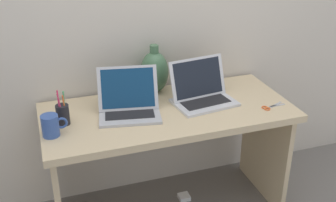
{
  "coord_description": "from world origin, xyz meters",
  "views": [
    {
      "loc": [
        -0.66,
        -1.95,
        1.75
      ],
      "look_at": [
        0.0,
        0.0,
        0.76
      ],
      "focal_mm": 44.78,
      "sensor_mm": 36.0,
      "label": 1
    }
  ],
  "objects_px": {
    "green_vase": "(154,72)",
    "laptop_right": "(201,91)",
    "power_brick": "(184,197)",
    "pen_cup": "(63,114)",
    "scissors": "(270,107)",
    "coffee_mug": "(51,126)",
    "laptop_left": "(129,102)"
  },
  "relations": [
    {
      "from": "pen_cup",
      "to": "coffee_mug",
      "type": "bearing_deg",
      "value": -123.57
    },
    {
      "from": "laptop_left",
      "to": "laptop_right",
      "type": "height_order",
      "value": "laptop_right"
    },
    {
      "from": "laptop_right",
      "to": "scissors",
      "type": "relative_size",
      "value": 2.49
    },
    {
      "from": "green_vase",
      "to": "coffee_mug",
      "type": "bearing_deg",
      "value": -151.61
    },
    {
      "from": "pen_cup",
      "to": "scissors",
      "type": "bearing_deg",
      "value": -8.88
    },
    {
      "from": "laptop_right",
      "to": "power_brick",
      "type": "xyz_separation_m",
      "value": [
        -0.08,
        0.03,
        -0.76
      ]
    },
    {
      "from": "coffee_mug",
      "to": "green_vase",
      "type": "bearing_deg",
      "value": 28.39
    },
    {
      "from": "laptop_right",
      "to": "green_vase",
      "type": "xyz_separation_m",
      "value": [
        -0.21,
        0.21,
        0.06
      ]
    },
    {
      "from": "pen_cup",
      "to": "power_brick",
      "type": "xyz_separation_m",
      "value": [
        0.69,
        0.06,
        -0.75
      ]
    },
    {
      "from": "green_vase",
      "to": "power_brick",
      "type": "distance_m",
      "value": 0.85
    },
    {
      "from": "laptop_right",
      "to": "scissors",
      "type": "bearing_deg",
      "value": -31.46
    },
    {
      "from": "laptop_right",
      "to": "scissors",
      "type": "height_order",
      "value": "laptop_right"
    },
    {
      "from": "green_vase",
      "to": "laptop_right",
      "type": "bearing_deg",
      "value": -44.65
    },
    {
      "from": "green_vase",
      "to": "coffee_mug",
      "type": "relative_size",
      "value": 2.3
    },
    {
      "from": "laptop_right",
      "to": "coffee_mug",
      "type": "relative_size",
      "value": 2.9
    },
    {
      "from": "laptop_right",
      "to": "power_brick",
      "type": "height_order",
      "value": "laptop_right"
    },
    {
      "from": "pen_cup",
      "to": "scissors",
      "type": "height_order",
      "value": "pen_cup"
    },
    {
      "from": "laptop_right",
      "to": "green_vase",
      "type": "bearing_deg",
      "value": 135.35
    },
    {
      "from": "laptop_right",
      "to": "pen_cup",
      "type": "distance_m",
      "value": 0.78
    },
    {
      "from": "laptop_left",
      "to": "green_vase",
      "type": "height_order",
      "value": "green_vase"
    },
    {
      "from": "laptop_right",
      "to": "power_brick",
      "type": "bearing_deg",
      "value": 160.25
    },
    {
      "from": "pen_cup",
      "to": "laptop_left",
      "type": "bearing_deg",
      "value": 4.13
    },
    {
      "from": "laptop_left",
      "to": "scissors",
      "type": "height_order",
      "value": "laptop_left"
    },
    {
      "from": "pen_cup",
      "to": "scissors",
      "type": "xyz_separation_m",
      "value": [
        1.1,
        -0.17,
        -0.05
      ]
    },
    {
      "from": "green_vase",
      "to": "power_brick",
      "type": "height_order",
      "value": "green_vase"
    },
    {
      "from": "laptop_left",
      "to": "scissors",
      "type": "bearing_deg",
      "value": -14.71
    },
    {
      "from": "green_vase",
      "to": "coffee_mug",
      "type": "distance_m",
      "value": 0.72
    },
    {
      "from": "green_vase",
      "to": "power_brick",
      "type": "bearing_deg",
      "value": -53.79
    },
    {
      "from": "laptop_right",
      "to": "pen_cup",
      "type": "bearing_deg",
      "value": -177.82
    },
    {
      "from": "laptop_left",
      "to": "power_brick",
      "type": "height_order",
      "value": "laptop_left"
    },
    {
      "from": "green_vase",
      "to": "power_brick",
      "type": "relative_size",
      "value": 4.16
    },
    {
      "from": "pen_cup",
      "to": "power_brick",
      "type": "height_order",
      "value": "pen_cup"
    }
  ]
}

